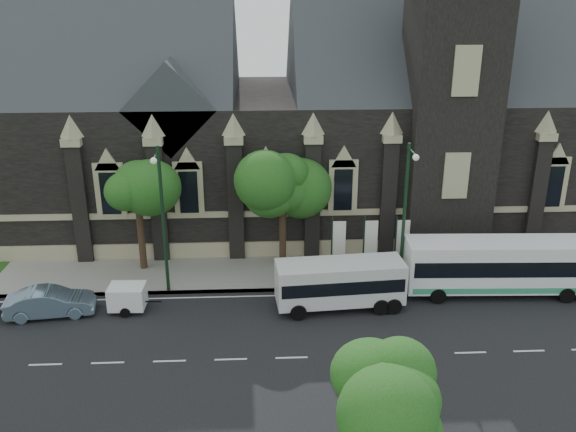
{
  "coord_description": "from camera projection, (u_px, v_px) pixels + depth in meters",
  "views": [
    {
      "loc": [
        1.56,
        -25.77,
        17.26
      ],
      "look_at": [
        3.12,
        6.0,
        5.24
      ],
      "focal_mm": 38.13,
      "sensor_mm": 36.0,
      "label": 1
    }
  ],
  "objects": [
    {
      "name": "tree_walk_right",
      "position": [
        286.0,
        181.0,
        38.2
      ],
      "size": [
        4.08,
        4.08,
        7.8
      ],
      "color": "black",
      "rests_on": "ground"
    },
    {
      "name": "banner_flag_center",
      "position": [
        368.0,
        240.0,
        38.05
      ],
      "size": [
        0.9,
        0.1,
        4.0
      ],
      "color": "black",
      "rests_on": "ground"
    },
    {
      "name": "ground",
      "position": [
        231.0,
        359.0,
        30.1
      ],
      "size": [
        160.0,
        160.0,
        0.0
      ],
      "primitive_type": "plane",
      "color": "black",
      "rests_on": "ground"
    },
    {
      "name": "banner_flag_left",
      "position": [
        336.0,
        241.0,
        37.96
      ],
      "size": [
        0.9,
        0.1,
        4.0
      ],
      "color": "black",
      "rests_on": "ground"
    },
    {
      "name": "shuttle_bus",
      "position": [
        340.0,
        282.0,
        34.47
      ],
      "size": [
        7.34,
        3.03,
        2.77
      ],
      "rotation": [
        0.0,
        0.0,
        0.08
      ],
      "color": "silver",
      "rests_on": "ground"
    },
    {
      "name": "tour_coach",
      "position": [
        504.0,
        265.0,
        35.98
      ],
      "size": [
        11.59,
        3.03,
        3.36
      ],
      "rotation": [
        0.0,
        0.0,
        -0.04
      ],
      "color": "white",
      "rests_on": "ground"
    },
    {
      "name": "street_lamp_mid",
      "position": [
        162.0,
        214.0,
        34.74
      ],
      "size": [
        0.36,
        1.88,
        9.0
      ],
      "color": "black",
      "rests_on": "ground"
    },
    {
      "name": "sedan",
      "position": [
        50.0,
        302.0,
        33.9
      ],
      "size": [
        4.98,
        2.31,
        1.58
      ],
      "primitive_type": "imported",
      "rotation": [
        0.0,
        0.0,
        1.71
      ],
      "color": "slate",
      "rests_on": "ground"
    },
    {
      "name": "sidewalk",
      "position": [
        236.0,
        273.0,
        38.95
      ],
      "size": [
        80.0,
        5.0,
        0.15
      ],
      "primitive_type": "cube",
      "color": "gray",
      "rests_on": "ground"
    },
    {
      "name": "banner_flag_right",
      "position": [
        400.0,
        240.0,
        38.14
      ],
      "size": [
        0.9,
        0.1,
        4.0
      ],
      "color": "black",
      "rests_on": "ground"
    },
    {
      "name": "box_trailer",
      "position": [
        127.0,
        297.0,
        34.34
      ],
      "size": [
        2.9,
        1.7,
        1.54
      ],
      "rotation": [
        0.0,
        0.0,
        -0.03
      ],
      "color": "white",
      "rests_on": "ground"
    },
    {
      "name": "tree_park_east",
      "position": [
        404.0,
        397.0,
        20.04
      ],
      "size": [
        3.4,
        3.4,
        6.28
      ],
      "color": "black",
      "rests_on": "ground"
    },
    {
      "name": "museum",
      "position": [
        306.0,
        117.0,
        45.0
      ],
      "size": [
        40.0,
        17.7,
        29.9
      ],
      "color": "black",
      "rests_on": "ground"
    },
    {
      "name": "street_lamp_near",
      "position": [
        406.0,
        209.0,
        35.38
      ],
      "size": [
        0.36,
        1.88,
        9.0
      ],
      "color": "black",
      "rests_on": "ground"
    },
    {
      "name": "tree_walk_left",
      "position": [
        141.0,
        184.0,
        37.81
      ],
      "size": [
        3.91,
        3.91,
        7.64
      ],
      "color": "black",
      "rests_on": "ground"
    }
  ]
}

